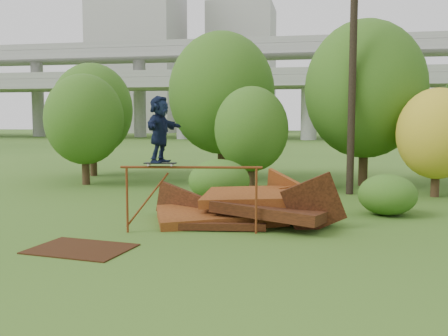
% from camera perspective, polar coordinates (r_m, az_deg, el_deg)
% --- Properties ---
extents(ground, '(240.00, 240.00, 0.00)m').
position_cam_1_polar(ground, '(11.26, 2.09, -9.19)').
color(ground, '#2D5116').
rests_on(ground, ground).
extents(scrap_pile, '(5.63, 3.32, 1.85)m').
position_cam_1_polar(scrap_pile, '(13.93, 2.19, -4.73)').
color(scrap_pile, '#4D1D0D').
rests_on(scrap_pile, ground).
extents(grind_rail, '(3.54, 0.60, 1.71)m').
position_cam_1_polar(grind_rail, '(12.54, -3.77, -1.64)').
color(grind_rail, maroon).
rests_on(grind_rail, ground).
extents(skateboard, '(0.84, 0.34, 0.08)m').
position_cam_1_polar(skateboard, '(12.60, -7.29, 0.54)').
color(skateboard, black).
rests_on(skateboard, grind_rail).
extents(skater, '(0.73, 1.61, 1.67)m').
position_cam_1_polar(skater, '(12.55, -7.34, 4.42)').
color(skater, '#101933').
rests_on(skater, skateboard).
extents(flat_plate, '(2.33, 1.81, 0.03)m').
position_cam_1_polar(flat_plate, '(11.62, -16.05, -8.86)').
color(flat_plate, black).
rests_on(flat_plate, ground).
extents(tree_0, '(3.44, 3.44, 4.85)m').
position_cam_1_polar(tree_0, '(22.70, -15.65, 5.36)').
color(tree_0, black).
rests_on(tree_0, ground).
extents(tree_1, '(5.03, 5.03, 6.99)m').
position_cam_1_polar(tree_1, '(23.88, -0.27, 8.53)').
color(tree_1, black).
rests_on(tree_1, ground).
extents(tree_2, '(2.98, 2.98, 4.19)m').
position_cam_1_polar(tree_2, '(20.08, 3.15, 4.45)').
color(tree_2, black).
rests_on(tree_2, ground).
extents(tree_3, '(5.10, 5.10, 7.08)m').
position_cam_1_polar(tree_3, '(22.32, 15.83, 8.64)').
color(tree_3, black).
rests_on(tree_3, ground).
extents(tree_4, '(2.92, 2.92, 4.03)m').
position_cam_1_polar(tree_4, '(19.95, 23.17, 3.62)').
color(tree_4, black).
rests_on(tree_4, ground).
extents(tree_6, '(4.08, 4.08, 5.69)m').
position_cam_1_polar(tree_6, '(26.20, -14.83, 6.44)').
color(tree_6, black).
rests_on(tree_6, ground).
extents(shrub_left, '(2.16, 1.99, 1.49)m').
position_cam_1_polar(shrub_left, '(17.36, -0.56, -1.44)').
color(shrub_left, '#275416').
rests_on(shrub_left, ground).
extents(shrub_right, '(1.75, 1.60, 1.24)m').
position_cam_1_polar(shrub_right, '(15.75, 18.17, -2.92)').
color(shrub_right, '#275416').
rests_on(shrub_right, ground).
extents(utility_pole, '(1.40, 0.28, 9.25)m').
position_cam_1_polar(utility_pole, '(19.72, 14.48, 10.74)').
color(utility_pole, black).
rests_on(utility_pole, ground).
extents(freeway_overpass, '(160.00, 15.00, 13.70)m').
position_cam_1_polar(freeway_overpass, '(74.06, 9.80, 11.28)').
color(freeway_overpass, gray).
rests_on(freeway_overpass, ground).
extents(building_left, '(18.00, 16.00, 35.00)m').
position_cam_1_polar(building_left, '(113.89, -9.77, 12.89)').
color(building_left, '#9E9E99').
rests_on(building_left, ground).
extents(building_right, '(14.00, 14.00, 28.00)m').
position_cam_1_polar(building_right, '(114.67, 2.08, 11.15)').
color(building_right, '#9E9E99').
rests_on(building_right, ground).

